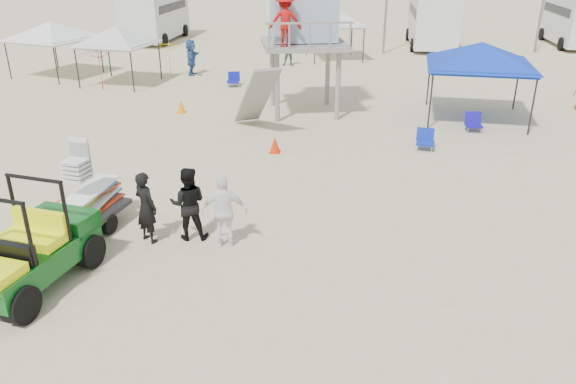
# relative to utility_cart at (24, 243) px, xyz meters

# --- Properties ---
(ground) EXTENTS (140.00, 140.00, 0.00)m
(ground) POSITION_rel_utility_cart_xyz_m (4.05, -0.91, -0.93)
(ground) COLOR beige
(ground) RESTS_ON ground
(utility_cart) EXTENTS (1.73, 2.81, 2.00)m
(utility_cart) POSITION_rel_utility_cart_xyz_m (0.00, 0.00, 0.00)
(utility_cart) COLOR #0B4C15
(utility_cart) RESTS_ON ground
(surf_trailer) EXTENTS (1.46, 2.28, 1.87)m
(surf_trailer) POSITION_rel_utility_cart_xyz_m (0.01, 2.34, -0.17)
(surf_trailer) COLOR black
(surf_trailer) RESTS_ON ground
(man_left) EXTENTS (0.69, 0.62, 1.59)m
(man_left) POSITION_rel_utility_cart_xyz_m (1.52, 2.04, -0.14)
(man_left) COLOR black
(man_left) RESTS_ON ground
(man_mid) EXTENTS (0.89, 0.75, 1.63)m
(man_mid) POSITION_rel_utility_cart_xyz_m (2.37, 2.29, -0.11)
(man_mid) COLOR black
(man_mid) RESTS_ON ground
(man_right) EXTENTS (1.00, 0.57, 1.61)m
(man_right) POSITION_rel_utility_cart_xyz_m (3.22, 2.04, -0.12)
(man_right) COLOR white
(man_right) RESTS_ON ground
(lifeguard_tower) EXTENTS (3.61, 3.61, 4.78)m
(lifeguard_tower) POSITION_rel_utility_cart_xyz_m (3.64, 12.77, 2.63)
(lifeguard_tower) COLOR gray
(lifeguard_tower) RESTS_ON ground
(canopy_blue) EXTENTS (3.72, 3.72, 3.17)m
(canopy_blue) POSITION_rel_utility_cart_xyz_m (10.04, 12.64, 1.69)
(canopy_blue) COLOR black
(canopy_blue) RESTS_ON ground
(canopy_white_a) EXTENTS (3.15, 3.15, 3.01)m
(canopy_white_a) POSITION_rel_utility_cart_xyz_m (-5.14, 16.42, 1.53)
(canopy_white_a) COLOR black
(canopy_white_a) RESTS_ON ground
(canopy_white_b) EXTENTS (3.93, 3.93, 2.98)m
(canopy_white_b) POSITION_rel_utility_cart_xyz_m (-8.97, 17.72, 1.50)
(canopy_white_b) COLOR black
(canopy_white_b) RESTS_ON ground
(canopy_white_c) EXTENTS (3.48, 3.48, 3.10)m
(canopy_white_c) POSITION_rel_utility_cart_xyz_m (4.23, 23.86, 1.62)
(canopy_white_c) COLOR black
(canopy_white_c) RESTS_ON ground
(umbrella_a) EXTENTS (2.19, 2.22, 1.80)m
(umbrella_a) POSITION_rel_utility_cart_xyz_m (-5.52, 15.16, -0.03)
(umbrella_a) COLOR red
(umbrella_a) RESTS_ON ground
(umbrella_b) EXTENTS (2.23, 2.25, 1.65)m
(umbrella_b) POSITION_rel_utility_cart_xyz_m (-3.38, 18.21, -0.11)
(umbrella_b) COLOR yellow
(umbrella_b) RESTS_ON ground
(cone_near) EXTENTS (0.34, 0.34, 0.50)m
(cone_near) POSITION_rel_utility_cart_xyz_m (3.35, 8.00, -0.68)
(cone_near) COLOR red
(cone_near) RESTS_ON ground
(cone_far) EXTENTS (0.34, 0.34, 0.50)m
(cone_far) POSITION_rel_utility_cart_xyz_m (-0.90, 11.99, -0.68)
(cone_far) COLOR orange
(cone_far) RESTS_ON ground
(beach_chair_a) EXTENTS (0.65, 0.71, 0.64)m
(beach_chair_a) POSITION_rel_utility_cart_xyz_m (0.11, 16.61, -0.62)
(beach_chair_a) COLOR #0D1694
(beach_chair_a) RESTS_ON ground
(beach_chair_b) EXTENTS (0.56, 0.60, 0.64)m
(beach_chair_b) POSITION_rel_utility_cart_xyz_m (9.79, 11.10, -0.62)
(beach_chair_b) COLOR #170E97
(beach_chair_b) RESTS_ON ground
(beach_chair_c) EXTENTS (0.61, 0.66, 0.64)m
(beach_chair_c) POSITION_rel_utility_cart_xyz_m (7.97, 8.97, -0.62)
(beach_chair_c) COLOR #0E24A1
(beach_chair_c) RESTS_ON ground
(rv_far_left) EXTENTS (2.64, 6.80, 3.25)m
(rv_far_left) POSITION_rel_utility_cart_xyz_m (-7.95, 29.08, 0.87)
(rv_far_left) COLOR silver
(rv_far_left) RESTS_ON ground
(rv_mid_left) EXTENTS (2.65, 6.50, 3.25)m
(rv_mid_left) POSITION_rel_utility_cart_xyz_m (1.05, 30.58, 0.87)
(rv_mid_left) COLOR silver
(rv_mid_left) RESTS_ON ground
(rv_mid_right) EXTENTS (2.64, 7.00, 3.25)m
(rv_mid_right) POSITION_rel_utility_cart_xyz_m (10.05, 29.08, 0.87)
(rv_mid_right) COLOR silver
(rv_mid_right) RESTS_ON ground
(rv_far_right) EXTENTS (2.64, 6.60, 3.25)m
(rv_far_right) POSITION_rel_utility_cart_xyz_m (19.05, 30.58, 0.87)
(rv_far_right) COLOR silver
(rv_far_right) RESTS_ON ground
(distant_beachgoers) EXTENTS (17.67, 7.76, 1.72)m
(distant_beachgoers) POSITION_rel_utility_cart_xyz_m (2.91, 18.46, -0.09)
(distant_beachgoers) COLOR #47774B
(distant_beachgoers) RESTS_ON ground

